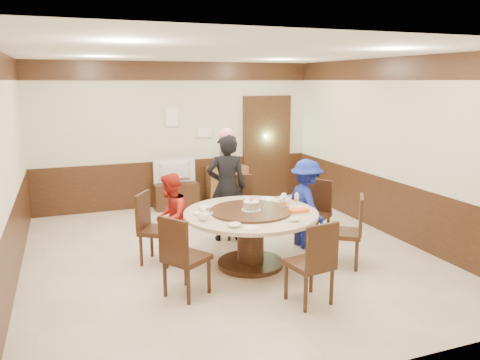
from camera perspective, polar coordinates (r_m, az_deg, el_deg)
name	(u,v)px	position (r m, az deg, el deg)	size (l,w,h in m)	color
room	(228,181)	(6.49, -1.52, -0.13)	(6.00, 6.04, 2.84)	beige
banquet_table	(251,228)	(6.24, 1.30, -5.82)	(1.77, 1.77, 0.78)	#321C0F
chair_0	(313,224)	(7.23, 8.87, -5.34)	(0.61, 0.61, 0.97)	#321C0F
chair_1	(240,218)	(7.47, 0.02, -4.63)	(0.56, 0.56, 0.97)	#321C0F
chair_2	(157,241)	(6.53, -10.09, -7.31)	(0.61, 0.61, 0.97)	#321C0F
chair_3	(186,270)	(5.51, -6.66, -10.90)	(0.61, 0.61, 0.97)	#321C0F
chair_4	(310,277)	(5.37, 8.55, -11.62)	(0.50, 0.51, 0.97)	#321C0F
chair_5	(345,244)	(6.47, 12.67, -7.59)	(0.61, 0.61, 0.97)	#321C0F
person_standing	(227,188)	(7.18, -1.64, -0.95)	(0.61, 0.40, 1.66)	black
person_red	(171,218)	(6.43, -8.44, -4.61)	(0.60, 0.47, 1.24)	red
person_blue	(306,204)	(6.99, 8.08, -2.88)	(0.85, 0.49, 1.32)	navy
birthday_cake	(251,206)	(6.14, 1.38, -3.13)	(0.26, 0.26, 0.18)	white
teapot_left	(203,216)	(5.81, -4.50, -4.37)	(0.17, 0.15, 0.13)	white
teapot_right	(284,199)	(6.60, 5.35, -2.37)	(0.17, 0.15, 0.13)	white
bowl_0	(204,208)	(6.32, -4.35, -3.39)	(0.16, 0.16, 0.04)	white
bowl_1	(294,219)	(5.81, 6.64, -4.79)	(0.14, 0.14, 0.04)	white
bowl_2	(234,225)	(5.55, -0.69, -5.54)	(0.16, 0.16, 0.04)	white
bowl_3	(301,208)	(6.32, 7.46, -3.43)	(0.14, 0.14, 0.05)	white
bowl_4	(199,214)	(6.06, -4.96, -4.10)	(0.14, 0.14, 0.03)	white
bowl_5	(248,199)	(6.74, 0.98, -2.34)	(0.14, 0.14, 0.04)	white
saucer_near	(252,228)	(5.51, 1.43, -5.83)	(0.18, 0.18, 0.01)	white
saucer_far	(267,200)	(6.79, 3.26, -2.39)	(0.18, 0.18, 0.01)	white
shrimp_platter	(298,212)	(6.14, 7.14, -3.84)	(0.30, 0.20, 0.06)	white
bottle_0	(284,203)	(6.33, 5.35, -2.81)	(0.06, 0.06, 0.16)	silver
bottle_1	(297,199)	(6.54, 6.91, -2.36)	(0.06, 0.06, 0.16)	silver
tv_stand	(176,195)	(9.21, -7.83, -1.87)	(0.85, 0.45, 0.50)	#321C0F
television	(175,171)	(9.11, -7.91, 1.10)	(0.81, 0.11, 0.47)	gray
side_cabinet	(227,185)	(9.50, -1.61, -0.56)	(0.80, 0.40, 0.75)	brown
thermos	(223,157)	(9.36, -2.08, 2.78)	(0.15, 0.15, 0.38)	silver
notice_left	(172,117)	(9.18, -8.29, 7.57)	(0.25, 0.00, 0.35)	white
notice_right	(205,132)	(9.36, -4.33, 5.90)	(0.30, 0.00, 0.22)	white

